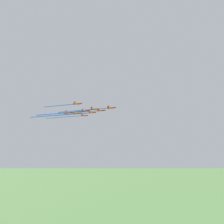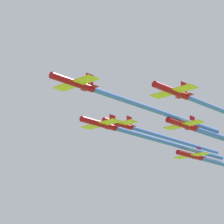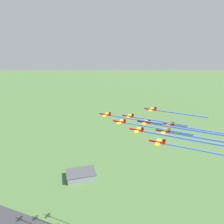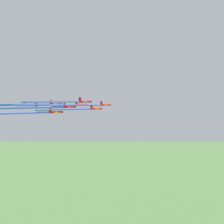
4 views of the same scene
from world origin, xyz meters
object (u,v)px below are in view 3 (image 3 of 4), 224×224
object	(u,v)px
jet_3	(137,130)
jet_7	(163,131)
jet_4	(144,122)
jet_5	(151,109)
hangar	(81,175)
jet_2	(128,116)
jet_6	(158,142)
jet_8	(168,124)
jet_0	(106,114)
jet_1	(120,122)

from	to	relation	value
jet_3	jet_7	bearing A→B (deg)	-59.53
jet_4	jet_5	size ratio (longest dim) A/B	1.00
hangar	jet_7	distance (m)	189.61
jet_2	jet_6	xyz separation A→B (m)	(-1.85, 39.03, 1.90)
jet_5	jet_6	size ratio (longest dim) A/B	1.00
jet_6	jet_8	size ratio (longest dim) A/B	1.00
hangar	jet_3	xyz separation A→B (m)	(-19.79, 136.84, 126.33)
hangar	jet_0	world-z (taller)	jet_0
hangar	jet_3	distance (m)	187.29
hangar	jet_4	bearing A→B (deg)	103.01
jet_2	jet_8	xyz separation A→B (m)	(-20.04, 15.46, -1.27)
hangar	jet_8	world-z (taller)	jet_8
jet_1	jet_5	xyz separation A→B (m)	(-23.65, -9.95, 1.89)
jet_2	jet_4	bearing A→B (deg)	-120.47
hangar	jet_1	world-z (taller)	jet_1
hangar	jet_5	bearing A→B (deg)	108.53
hangar	jet_5	world-z (taller)	jet_5
jet_7	hangar	bearing A→B (deg)	51.56
jet_2	hangar	bearing A→B (deg)	49.51
hangar	jet_3	world-z (taller)	jet_3
jet_0	jet_4	world-z (taller)	jet_0
jet_5	jet_3	bearing A→B (deg)	180.00
jet_0	jet_6	xyz separation A→B (m)	(-16.42, 40.86, 0.01)
jet_0	jet_3	world-z (taller)	jet_3
jet_5	jet_8	distance (m)	15.59
jet_2	jet_5	bearing A→B (deg)	-59.53
jet_0	jet_5	world-z (taller)	jet_5
jet_1	jet_8	distance (m)	29.55
jet_3	jet_6	bearing A→B (deg)	-120.47
jet_2	jet_7	size ratio (longest dim) A/B	1.00
hangar	jet_8	size ratio (longest dim) A/B	5.13
jet_2	jet_3	distance (m)	25.79
jet_6	jet_7	xyz separation A→B (m)	(-9.09, -11.79, -0.99)
jet_3	jet_8	world-z (taller)	jet_3
jet_4	jet_5	world-z (taller)	jet_5
jet_7	jet_4	bearing A→B (deg)	59.53
jet_0	jet_3	bearing A→B (deg)	-120.47
jet_5	jet_7	world-z (taller)	jet_5
jet_1	jet_5	bearing A→B (deg)	-29.54
jet_5	jet_6	bearing A→B (deg)	-161.22
jet_6	jet_7	bearing A→B (deg)	0.00
jet_4	jet_7	size ratio (longest dim) A/B	1.00
jet_1	jet_6	size ratio (longest dim) A/B	1.00
jet_1	jet_3	world-z (taller)	jet_3
jet_0	hangar	bearing A→B (deg)	42.26
jet_0	jet_1	size ratio (longest dim) A/B	1.00
hangar	jet_3	size ratio (longest dim) A/B	5.13
jet_7	jet_3	bearing A→B (deg)	120.47
jet_8	jet_5	bearing A→B (deg)	59.53
jet_4	jet_7	bearing A→B (deg)	-120.47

